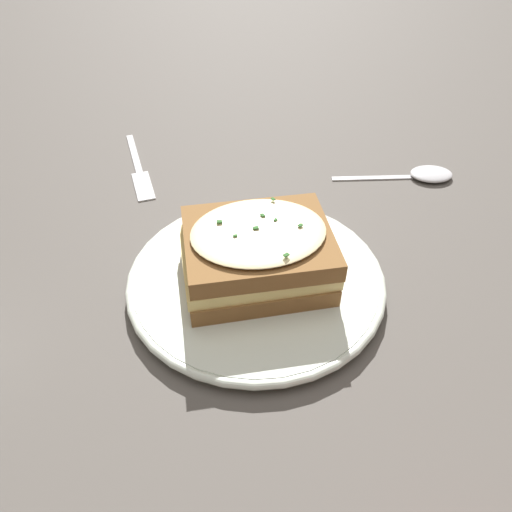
% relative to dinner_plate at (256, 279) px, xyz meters
% --- Properties ---
extents(ground_plane, '(2.40, 2.40, 0.00)m').
position_rel_dinner_plate_xyz_m(ground_plane, '(-0.02, -0.03, -0.01)').
color(ground_plane, '#514C47').
extents(dinner_plate, '(0.26, 0.26, 0.02)m').
position_rel_dinner_plate_xyz_m(dinner_plate, '(0.00, 0.00, 0.00)').
color(dinner_plate, silver).
rests_on(dinner_plate, ground_plane).
extents(sandwich, '(0.14, 0.16, 0.06)m').
position_rel_dinner_plate_xyz_m(sandwich, '(0.00, -0.00, 0.04)').
color(sandwich, brown).
rests_on(sandwich, dinner_plate).
extents(fork, '(0.17, 0.07, 0.00)m').
position_rel_dinner_plate_xyz_m(fork, '(0.21, 0.16, -0.01)').
color(fork, silver).
rests_on(fork, ground_plane).
extents(spoon, '(0.04, 0.16, 0.01)m').
position_rel_dinner_plate_xyz_m(spoon, '(0.20, -0.22, -0.00)').
color(spoon, silver).
rests_on(spoon, ground_plane).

